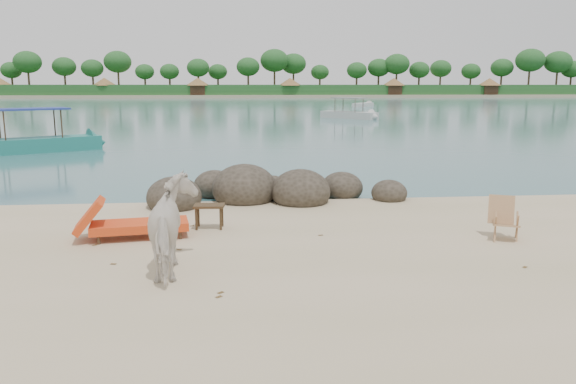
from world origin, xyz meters
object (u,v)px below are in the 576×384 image
at_px(cow, 175,227).
at_px(side_table, 209,218).
at_px(deck_chair, 507,221).
at_px(boulders, 262,191).
at_px(lounge_chair, 140,222).
at_px(boat_near, 30,116).

distance_m(cow, side_table, 2.76).
height_order(side_table, deck_chair, deck_chair).
xyz_separation_m(boulders, lounge_chair, (-2.51, -3.41, 0.10)).
relative_size(lounge_chair, deck_chair, 2.80).
bearing_deg(cow, boat_near, -71.28).
height_order(boulders, cow, cow).
height_order(boulders, side_table, boulders).
bearing_deg(side_table, lounge_chair, -151.93).
relative_size(cow, side_table, 2.89).
xyz_separation_m(boulders, boat_near, (-9.74, 12.01, 1.34)).
xyz_separation_m(lounge_chair, boat_near, (-7.23, 15.42, 1.25)).
height_order(cow, deck_chair, cow).
bearing_deg(cow, lounge_chair, -73.07).
distance_m(boulders, boat_near, 15.52).
relative_size(side_table, deck_chair, 0.75).
xyz_separation_m(cow, lounge_chair, (-0.91, 2.12, -0.40)).
bearing_deg(deck_chair, lounge_chair, -162.44).
relative_size(side_table, boat_near, 0.09).
bearing_deg(boulders, deck_chair, -43.94).
xyz_separation_m(boulders, cow, (-1.61, -5.54, 0.50)).
distance_m(lounge_chair, boat_near, 17.08).
height_order(lounge_chair, deck_chair, deck_chair).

